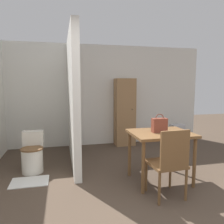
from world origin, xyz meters
TOP-DOWN VIEW (x-y plane):
  - wall_back at (0.00, 3.72)m, footprint 5.41×0.12m
  - partition_wall at (-0.72, 2.58)m, footprint 0.12×2.17m
  - dining_table at (0.54, 1.29)m, footprint 0.92×0.74m
  - wooden_chair at (0.42, 0.77)m, footprint 0.47×0.47m
  - toilet at (-1.46, 2.18)m, footprint 0.38×0.53m
  - handbag at (0.52, 1.29)m, footprint 0.23×0.11m
  - wooden_cabinet at (0.60, 3.46)m, footprint 0.49×0.39m
  - bath_mat at (-1.46, 1.72)m, footprint 0.57×0.40m
  - space_heater at (1.87, 3.10)m, footprint 0.32×0.23m

SIDE VIEW (x-z plane):
  - bath_mat at x=-1.46m, z-range 0.00..0.01m
  - space_heater at x=1.87m, z-range 0.00..0.53m
  - toilet at x=-1.46m, z-range -0.04..0.64m
  - wooden_chair at x=0.42m, z-range 0.04..1.00m
  - dining_table at x=0.54m, z-range 0.29..1.09m
  - wooden_cabinet at x=0.60m, z-range 0.00..1.67m
  - handbag at x=0.52m, z-range 0.76..1.05m
  - wall_back at x=0.00m, z-range 0.00..2.50m
  - partition_wall at x=-0.72m, z-range 0.00..2.50m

